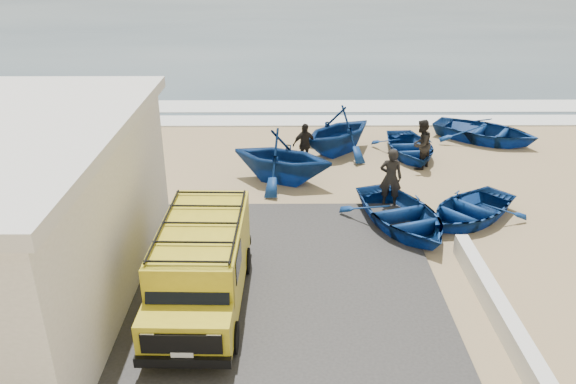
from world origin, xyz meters
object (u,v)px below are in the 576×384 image
object	(u,v)px
boat_near_left	(402,215)
fisherman_middle	(421,145)
parapet	(498,309)
boat_far_left	(338,130)
fisherman_back	(304,145)
boat_near_right	(470,209)
boat_mid_right	(410,147)
boat_far_right	(485,131)
boat_mid_left	(282,156)
van	(201,263)
fisherman_front	(391,178)

from	to	relation	value
boat_near_left	fisherman_middle	world-z (taller)	fisherman_middle
parapet	boat_far_left	world-z (taller)	boat_far_left
fisherman_back	parapet	bearing A→B (deg)	-90.55
boat_near_right	boat_mid_right	bearing A→B (deg)	146.87
parapet	boat_near_right	size ratio (longest dim) A/B	1.67
boat_far_right	boat_near_right	bearing A→B (deg)	-167.04
boat_mid_left	boat_mid_right	bearing A→B (deg)	-41.14
boat_mid_left	fisherman_back	bearing A→B (deg)	-5.85
fisherman_middle	boat_mid_left	bearing A→B (deg)	-37.59
boat_near_left	boat_mid_left	world-z (taller)	boat_mid_left
boat_near_left	boat_near_right	size ratio (longest dim) A/B	1.13
van	boat_mid_right	xyz separation A→B (m)	(6.89, 9.79, -0.74)
van	boat_mid_left	xyz separation A→B (m)	(1.83, 7.26, -0.15)
parapet	boat_mid_left	distance (m)	9.36
fisherman_front	fisherman_middle	distance (m)	3.61
boat_mid_right	fisherman_front	world-z (taller)	fisherman_front
boat_far_left	fisherman_back	distance (m)	1.90
boat_mid_right	fisherman_middle	distance (m)	1.42
parapet	boat_mid_right	size ratio (longest dim) A/B	1.65
boat_far_left	fisherman_front	distance (m)	4.99
boat_near_right	fisherman_back	distance (m)	6.73
boat_near_right	fisherman_front	distance (m)	2.59
parapet	boat_far_right	size ratio (longest dim) A/B	1.40
van	boat_far_right	distance (m)	15.55
parapet	fisherman_front	size ratio (longest dim) A/B	3.06
fisherman_back	boat_mid_left	bearing A→B (deg)	-141.99
van	boat_far_left	size ratio (longest dim) A/B	1.34
boat_near_right	boat_far_left	xyz separation A→B (m)	(-3.54, 5.87, 0.58)
boat_near_right	fisherman_back	xyz separation A→B (m)	(-4.92, 4.57, 0.45)
boat_mid_right	van	bearing A→B (deg)	-129.61
boat_far_right	parapet	bearing A→B (deg)	-162.43
fisherman_front	van	bearing A→B (deg)	56.66
boat_near_right	boat_mid_left	distance (m)	6.52
van	boat_mid_left	world-z (taller)	van
parapet	fisherman_middle	world-z (taller)	fisherman_middle
boat_near_left	boat_near_right	world-z (taller)	boat_near_left
van	fisherman_back	distance (m)	9.23
van	boat_far_left	world-z (taller)	van
fisherman_middle	boat_far_left	bearing A→B (deg)	-80.31
boat_near_right	fisherman_middle	size ratio (longest dim) A/B	1.91
boat_mid_left	boat_far_right	bearing A→B (deg)	-41.39
boat_far_left	fisherman_front	bearing A→B (deg)	-29.59
van	fisherman_front	bearing A→B (deg)	46.37
boat_far_left	fisherman_front	world-z (taller)	fisherman_front
parapet	fisherman_back	xyz separation A→B (m)	(-4.09, 9.50, 0.55)
boat_mid_right	fisherman_front	distance (m)	4.80
boat_near_left	boat_mid_left	xyz separation A→B (m)	(-3.59, 3.45, 0.55)
parapet	boat_far_left	distance (m)	11.15
van	boat_near_right	world-z (taller)	van
boat_mid_left	boat_far_right	size ratio (longest dim) A/B	0.86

